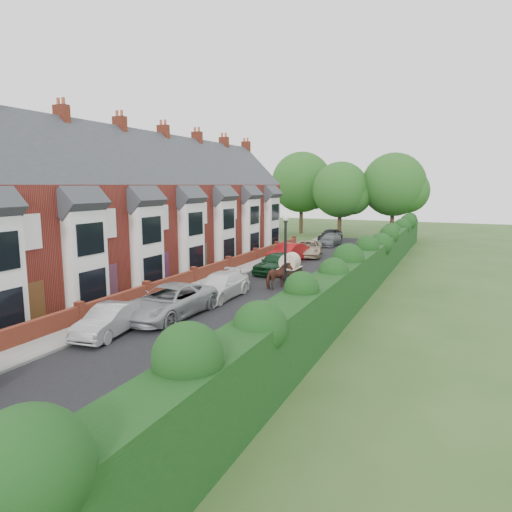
{
  "coord_description": "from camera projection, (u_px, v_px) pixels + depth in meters",
  "views": [
    {
      "loc": [
        10.69,
        -15.45,
        6.5
      ],
      "look_at": [
        -0.58,
        9.55,
        2.2
      ],
      "focal_mm": 32.0,
      "sensor_mm": 36.0,
      "label": 1
    }
  ],
  "objects": [
    {
      "name": "terrace_row",
      "position": [
        125.0,
        214.0,
        31.98
      ],
      "size": [
        9.05,
        40.5,
        11.5
      ],
      "color": "maroon",
      "rests_on": "ground"
    },
    {
      "name": "horse_cart",
      "position": [
        290.0,
        266.0,
        30.46
      ],
      "size": [
        1.26,
        2.78,
        2.0
      ],
      "color": "black",
      "rests_on": "ground"
    },
    {
      "name": "pavement_hedge_side",
      "position": [
        328.0,
        292.0,
        27.7
      ],
      "size": [
        2.2,
        58.0,
        0.12
      ],
      "primitive_type": "cube",
      "color": "gray",
      "rests_on": "ground"
    },
    {
      "name": "tree_far_back",
      "position": [
        305.0,
        184.0,
        60.53
      ],
      "size": [
        8.4,
        8.0,
        10.82
      ],
      "color": "#332316",
      "rests_on": "ground"
    },
    {
      "name": "pavement_house_side",
      "position": [
        214.0,
        281.0,
        30.93
      ],
      "size": [
        1.7,
        58.0,
        0.12
      ],
      "primitive_type": "cube",
      "color": "gray",
      "rests_on": "ground"
    },
    {
      "name": "car_black",
      "position": [
        330.0,
        235.0,
        52.63
      ],
      "size": [
        2.22,
        4.58,
        1.51
      ],
      "primitive_type": "imported",
      "rotation": [
        0.0,
        0.0,
        -0.1
      ],
      "color": "black",
      "rests_on": "ground"
    },
    {
      "name": "road",
      "position": [
        266.0,
        286.0,
        29.37
      ],
      "size": [
        6.0,
        58.0,
        0.02
      ],
      "primitive_type": "cube",
      "color": "black",
      "rests_on": "ground"
    },
    {
      "name": "ground",
      "position": [
        176.0,
        340.0,
        19.26
      ],
      "size": [
        140.0,
        140.0,
        0.0
      ],
      "primitive_type": "plane",
      "color": "#2D4C1E",
      "rests_on": "ground"
    },
    {
      "name": "car_red",
      "position": [
        288.0,
        253.0,
        38.68
      ],
      "size": [
        2.46,
        4.95,
        1.56
      ],
      "primitive_type": "imported",
      "rotation": [
        0.0,
        0.0,
        -0.18
      ],
      "color": "maroon",
      "rests_on": "ground"
    },
    {
      "name": "horse",
      "position": [
        279.0,
        276.0,
        28.65
      ],
      "size": [
        1.41,
        2.09,
        1.62
      ],
      "primitive_type": "imported",
      "rotation": [
        0.0,
        0.0,
        2.84
      ],
      "color": "#4C281C",
      "rests_on": "ground"
    },
    {
      "name": "kerb_hedge_side",
      "position": [
        312.0,
        290.0,
        28.13
      ],
      "size": [
        0.18,
        58.0,
        0.13
      ],
      "primitive_type": "cube",
      "color": "gray",
      "rests_on": "ground"
    },
    {
      "name": "garden_wall_row",
      "position": [
        194.0,
        276.0,
        30.37
      ],
      "size": [
        0.35,
        40.35,
        1.1
      ],
      "color": "maroon",
      "rests_on": "ground"
    },
    {
      "name": "tree_far_left",
      "position": [
        343.0,
        191.0,
        55.55
      ],
      "size": [
        7.14,
        6.8,
        9.29
      ],
      "color": "#332316",
      "rests_on": "ground"
    },
    {
      "name": "car_grey",
      "position": [
        330.0,
        240.0,
        48.86
      ],
      "size": [
        1.93,
        4.48,
        1.28
      ],
      "primitive_type": "imported",
      "rotation": [
        0.0,
        0.0,
        -0.03
      ],
      "color": "slate",
      "rests_on": "ground"
    },
    {
      "name": "hedge",
      "position": [
        359.0,
        269.0,
        26.73
      ],
      "size": [
        2.1,
        58.0,
        2.85
      ],
      "color": "black",
      "rests_on": "ground"
    },
    {
      "name": "car_silver_b",
      "position": [
        169.0,
        301.0,
        22.49
      ],
      "size": [
        2.77,
        5.77,
        1.59
      ],
      "primitive_type": "imported",
      "rotation": [
        0.0,
        0.0,
        -0.02
      ],
      "color": "#979A9D",
      "rests_on": "ground"
    },
    {
      "name": "car_beige",
      "position": [
        308.0,
        248.0,
        41.65
      ],
      "size": [
        3.63,
        5.7,
        1.46
      ],
      "primitive_type": "imported",
      "rotation": [
        0.0,
        0.0,
        0.24
      ],
      "color": "tan",
      "rests_on": "ground"
    },
    {
      "name": "kerb_house_side",
      "position": [
        225.0,
        282.0,
        30.6
      ],
      "size": [
        0.18,
        58.0,
        0.13
      ],
      "primitive_type": "cube",
      "color": "gray",
      "rests_on": "ground"
    },
    {
      "name": "car_green",
      "position": [
        276.0,
        263.0,
        33.68
      ],
      "size": [
        2.37,
        4.81,
        1.58
      ],
      "primitive_type": "imported",
      "rotation": [
        0.0,
        0.0,
        -0.11
      ],
      "color": "black",
      "rests_on": "ground"
    },
    {
      "name": "car_white",
      "position": [
        220.0,
        286.0,
        26.28
      ],
      "size": [
        2.05,
        4.99,
        1.45
      ],
      "primitive_type": "imported",
      "rotation": [
        0.0,
        0.0,
        -0.0
      ],
      "color": "white",
      "rests_on": "ground"
    },
    {
      "name": "tree_far_right",
      "position": [
        397.0,
        186.0,
        54.81
      ],
      "size": [
        7.98,
        7.6,
        10.31
      ],
      "color": "#332316",
      "rests_on": "ground"
    },
    {
      "name": "lamppost",
      "position": [
        285.0,
        255.0,
        20.98
      ],
      "size": [
        0.32,
        0.32,
        5.16
      ],
      "color": "black",
      "rests_on": "ground"
    },
    {
      "name": "car_silver_a",
      "position": [
        110.0,
        320.0,
        19.84
      ],
      "size": [
        1.97,
        4.2,
        1.33
      ],
      "primitive_type": "imported",
      "rotation": [
        0.0,
        0.0,
        0.14
      ],
      "color": "#A2A1A5",
      "rests_on": "ground"
    }
  ]
}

